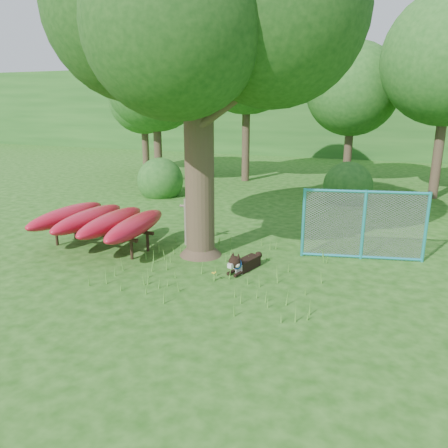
% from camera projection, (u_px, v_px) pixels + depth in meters
% --- Properties ---
extents(ground, '(80.00, 80.00, 0.00)m').
position_uv_depth(ground, '(193.00, 285.00, 8.83)').
color(ground, '#1A4D0F').
rests_on(ground, ground).
extents(wooden_post, '(0.33, 0.13, 1.22)m').
position_uv_depth(wooden_post, '(186.00, 221.00, 11.18)').
color(wooden_post, '#635C4A').
rests_on(wooden_post, ground).
extents(kayak_rack, '(2.98, 2.93, 0.95)m').
position_uv_depth(kayak_rack, '(100.00, 220.00, 10.89)').
color(kayak_rack, black).
rests_on(kayak_rack, ground).
extents(husky_dog, '(0.51, 1.11, 0.51)m').
position_uv_depth(husky_dog, '(243.00, 263.00, 9.54)').
color(husky_dog, black).
rests_on(husky_dog, ground).
extents(fence_section, '(2.77, 0.69, 2.75)m').
position_uv_depth(fence_section, '(363.00, 225.00, 10.12)').
color(fence_section, '#2AABC5').
rests_on(fence_section, ground).
extents(wildflower_clump, '(0.10, 0.08, 0.21)m').
position_uv_depth(wildflower_clump, '(214.00, 274.00, 8.98)').
color(wildflower_clump, '#4F902F').
rests_on(wildflower_clump, ground).
extents(bg_tree_a, '(4.40, 4.40, 6.70)m').
position_uv_depth(bg_tree_a, '(155.00, 80.00, 18.88)').
color(bg_tree_a, '#3D2F21').
rests_on(bg_tree_a, ground).
extents(bg_tree_b, '(5.20, 5.20, 8.22)m').
position_uv_depth(bg_tree_b, '(247.00, 54.00, 19.13)').
color(bg_tree_b, '#3D2F21').
rests_on(bg_tree_b, ground).
extents(bg_tree_c, '(4.00, 4.00, 6.12)m').
position_uv_depth(bg_tree_c, '(353.00, 89.00, 18.83)').
color(bg_tree_c, '#3D2F21').
rests_on(bg_tree_c, ground).
extents(bg_tree_f, '(3.60, 3.60, 5.55)m').
position_uv_depth(bg_tree_f, '(143.00, 99.00, 22.66)').
color(bg_tree_f, '#3D2F21').
rests_on(bg_tree_f, ground).
extents(shrub_left, '(1.80, 1.80, 1.80)m').
position_uv_depth(shrub_left, '(161.00, 196.00, 17.32)').
color(shrub_left, '#20581C').
rests_on(shrub_left, ground).
extents(shrub_mid, '(1.80, 1.80, 1.80)m').
position_uv_depth(shrub_mid, '(346.00, 202.00, 16.18)').
color(shrub_mid, '#20581C').
rests_on(shrub_mid, ground).
extents(wooded_hillside, '(80.00, 12.00, 6.00)m').
position_uv_depth(wooded_hillside, '(352.00, 110.00, 33.09)').
color(wooded_hillside, '#20581C').
rests_on(wooded_hillside, ground).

